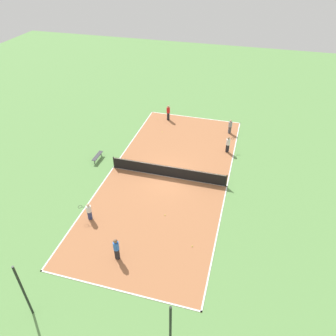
# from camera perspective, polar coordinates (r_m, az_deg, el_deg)

# --- Properties ---
(ground_plane) EXTENTS (80.00, 80.00, 0.00)m
(ground_plane) POSITION_cam_1_polar(r_m,az_deg,el_deg) (27.38, -0.00, -1.52)
(ground_plane) COLOR #60934C
(court_surface) EXTENTS (9.94, 22.23, 0.02)m
(court_surface) POSITION_cam_1_polar(r_m,az_deg,el_deg) (27.37, -0.00, -1.51)
(court_surface) COLOR #AD6B42
(court_surface) RESTS_ON ground_plane
(tennis_net) EXTENTS (9.74, 0.10, 1.11)m
(tennis_net) POSITION_cam_1_polar(r_m,az_deg,el_deg) (27.03, -0.00, -0.54)
(tennis_net) COLOR black
(tennis_net) RESTS_ON court_surface
(bench) EXTENTS (0.36, 1.64, 0.45)m
(bench) POSITION_cam_1_polar(r_m,az_deg,el_deg) (29.85, -12.18, 2.04)
(bench) COLOR #333338
(bench) RESTS_ON ground_plane
(player_near_blue) EXTENTS (0.45, 0.45, 1.71)m
(player_near_blue) POSITION_cam_1_polar(r_m,az_deg,el_deg) (20.80, -9.00, -13.56)
(player_near_blue) COLOR black
(player_near_blue) RESTS_ON court_surface
(player_coach_red) EXTENTS (0.39, 0.39, 1.68)m
(player_coach_red) POSITION_cam_1_polar(r_m,az_deg,el_deg) (35.49, 0.04, 9.78)
(player_coach_red) COLOR black
(player_coach_red) RESTS_ON court_surface
(player_baseline_gray) EXTENTS (0.49, 0.49, 1.48)m
(player_baseline_gray) POSITION_cam_1_polar(r_m,az_deg,el_deg) (33.58, 10.77, 7.24)
(player_baseline_gray) COLOR #4C4C51
(player_baseline_gray) RESTS_ON court_surface
(player_near_white) EXTENTS (0.79, 0.96, 1.59)m
(player_near_white) POSITION_cam_1_polar(r_m,az_deg,el_deg) (30.45, 10.41, 4.23)
(player_near_white) COLOR black
(player_near_white) RESTS_ON court_surface
(player_far_white) EXTENTS (0.97, 0.47, 1.42)m
(player_far_white) POSITION_cam_1_polar(r_m,az_deg,el_deg) (23.74, -13.63, -7.20)
(player_far_white) COLOR navy
(player_far_white) RESTS_ON court_surface
(tennis_ball_far_baseline) EXTENTS (0.07, 0.07, 0.07)m
(tennis_ball_far_baseline) POSITION_cam_1_polar(r_m,az_deg,el_deg) (21.94, 4.23, -13.43)
(tennis_ball_far_baseline) COLOR #CCE033
(tennis_ball_far_baseline) RESTS_ON court_surface
(tennis_ball_left_sideline) EXTENTS (0.07, 0.07, 0.07)m
(tennis_ball_left_sideline) POSITION_cam_1_polar(r_m,az_deg,el_deg) (33.57, -1.02, 6.34)
(tennis_ball_left_sideline) COLOR #CCE033
(tennis_ball_left_sideline) RESTS_ON court_surface
(tennis_ball_midcourt) EXTENTS (0.07, 0.07, 0.07)m
(tennis_ball_midcourt) POSITION_cam_1_polar(r_m,az_deg,el_deg) (35.97, -1.88, 8.49)
(tennis_ball_midcourt) COLOR #CCE033
(tennis_ball_midcourt) RESTS_ON court_surface
(tennis_ball_near_net) EXTENTS (0.07, 0.07, 0.07)m
(tennis_ball_near_net) POSITION_cam_1_polar(r_m,az_deg,el_deg) (23.85, -0.54, -8.21)
(tennis_ball_near_net) COLOR #CCE033
(tennis_ball_near_net) RESTS_ON court_surface
(fence_post_back_left) EXTENTS (0.12, 0.12, 3.94)m
(fence_post_back_left) POSITION_cam_1_polar(r_m,az_deg,el_deg) (16.60, 0.41, -26.57)
(fence_post_back_left) COLOR black
(fence_post_back_left) RESTS_ON ground_plane
(fence_post_back_right) EXTENTS (0.12, 0.12, 3.94)m
(fence_post_back_right) POSITION_cam_1_polar(r_m,az_deg,el_deg) (19.08, -23.87, -19.03)
(fence_post_back_right) COLOR black
(fence_post_back_right) RESTS_ON ground_plane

